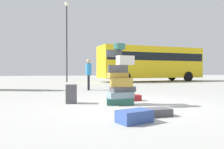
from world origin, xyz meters
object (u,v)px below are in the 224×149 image
at_px(suitcase_charcoal_foreground_near, 71,94).
at_px(person_bearded_onlooker, 89,72).
at_px(suitcase_charcoal_foreground_far, 155,112).
at_px(lamp_post, 67,31).
at_px(suitcase_maroon_white_trunk, 129,98).
at_px(suitcase_navy_behind_tower, 134,116).
at_px(parked_bus, 151,62).
at_px(suitcase_tower, 120,80).

xyz_separation_m(suitcase_charcoal_foreground_near, person_bearded_onlooker, (1.13, 4.42, 0.65)).
bearing_deg(suitcase_charcoal_foreground_near, person_bearded_onlooker, 85.24).
relative_size(suitcase_charcoal_foreground_far, lamp_post, 0.10).
relative_size(suitcase_charcoal_foreground_near, person_bearded_onlooker, 0.36).
height_order(suitcase_maroon_white_trunk, suitcase_navy_behind_tower, suitcase_navy_behind_tower).
relative_size(person_bearded_onlooker, lamp_post, 0.23).
height_order(suitcase_charcoal_foreground_near, parked_bus, parked_bus).
bearing_deg(lamp_post, suitcase_tower, -85.78).
bearing_deg(suitcase_maroon_white_trunk, suitcase_navy_behind_tower, -104.43).
distance_m(suitcase_tower, person_bearded_onlooker, 5.03).
relative_size(suitcase_tower, suitcase_charcoal_foreground_near, 3.08).
bearing_deg(lamp_post, suitcase_charcoal_foreground_near, -91.71).
distance_m(suitcase_tower, suitcase_navy_behind_tower, 2.31).
relative_size(suitcase_maroon_white_trunk, suitcase_navy_behind_tower, 1.15).
height_order(suitcase_navy_behind_tower, suitcase_charcoal_foreground_near, suitcase_charcoal_foreground_near).
xyz_separation_m(suitcase_charcoal_foreground_near, lamp_post, (0.38, 12.68, 4.15)).
relative_size(suitcase_maroon_white_trunk, parked_bus, 0.07).
bearing_deg(suitcase_charcoal_foreground_far, suitcase_tower, 95.81).
bearing_deg(lamp_post, suitcase_navy_behind_tower, -87.68).
bearing_deg(suitcase_charcoal_foreground_near, suitcase_maroon_white_trunk, 12.81).
relative_size(suitcase_navy_behind_tower, lamp_post, 0.09).
bearing_deg(suitcase_tower, parked_bus, 62.49).
xyz_separation_m(suitcase_navy_behind_tower, parked_bus, (7.09, 15.14, 1.72)).
relative_size(suitcase_charcoal_foreground_near, parked_bus, 0.06).
bearing_deg(suitcase_navy_behind_tower, person_bearded_onlooker, 69.78).
bearing_deg(suitcase_navy_behind_tower, suitcase_charcoal_foreground_far, 17.08).
bearing_deg(suitcase_maroon_white_trunk, person_bearded_onlooker, 102.17).
bearing_deg(parked_bus, person_bearded_onlooker, -138.36).
bearing_deg(suitcase_tower, lamp_post, 94.22).
height_order(suitcase_navy_behind_tower, parked_bus, parked_bus).
xyz_separation_m(person_bearded_onlooker, lamp_post, (-0.75, 8.27, 3.50)).
distance_m(suitcase_maroon_white_trunk, parked_bus, 13.83).
bearing_deg(suitcase_charcoal_foreground_near, suitcase_tower, -14.25).
bearing_deg(suitcase_navy_behind_tower, parked_bus, 45.67).
distance_m(person_bearded_onlooker, parked_bus, 10.59).
height_order(suitcase_navy_behind_tower, person_bearded_onlooker, person_bearded_onlooker).
height_order(suitcase_charcoal_foreground_far, lamp_post, lamp_post).
xyz_separation_m(suitcase_navy_behind_tower, suitcase_charcoal_foreground_near, (-1.01, 2.80, 0.17)).
height_order(person_bearded_onlooker, lamp_post, lamp_post).
bearing_deg(suitcase_navy_behind_tower, suitcase_charcoal_foreground_near, 90.48).
xyz_separation_m(suitcase_navy_behind_tower, person_bearded_onlooker, (0.12, 7.22, 0.82)).
bearing_deg(person_bearded_onlooker, suitcase_charcoal_foreground_far, 12.76).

